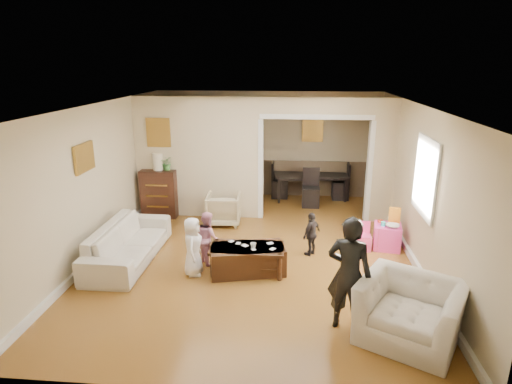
# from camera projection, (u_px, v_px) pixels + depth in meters

# --- Properties ---
(floor) EXTENTS (7.00, 7.00, 0.00)m
(floor) POSITION_uv_depth(u_px,v_px,m) (255.00, 251.00, 7.78)
(floor) COLOR #986527
(floor) RESTS_ON ground
(partition_left) EXTENTS (2.75, 0.18, 2.60)m
(partition_left) POSITION_uv_depth(u_px,v_px,m) (199.00, 158.00, 9.23)
(partition_left) COLOR #C5B390
(partition_left) RESTS_ON ground
(partition_right) EXTENTS (0.55, 0.18, 2.60)m
(partition_right) POSITION_uv_depth(u_px,v_px,m) (381.00, 161.00, 8.90)
(partition_right) COLOR #C5B390
(partition_right) RESTS_ON ground
(partition_header) EXTENTS (2.22, 0.18, 0.35)m
(partition_header) POSITION_uv_depth(u_px,v_px,m) (317.00, 106.00, 8.69)
(partition_header) COLOR #C5B390
(partition_header) RESTS_ON partition_right
(window_pane) EXTENTS (0.03, 0.95, 1.10)m
(window_pane) POSITION_uv_depth(u_px,v_px,m) (426.00, 177.00, 6.71)
(window_pane) COLOR white
(window_pane) RESTS_ON ground
(framed_art_partition) EXTENTS (0.45, 0.03, 0.55)m
(framed_art_partition) POSITION_uv_depth(u_px,v_px,m) (159.00, 132.00, 9.05)
(framed_art_partition) COLOR brown
(framed_art_partition) RESTS_ON partition_left
(framed_art_sofa_wall) EXTENTS (0.03, 0.55, 0.40)m
(framed_art_sofa_wall) POSITION_uv_depth(u_px,v_px,m) (84.00, 158.00, 6.91)
(framed_art_sofa_wall) COLOR brown
(framed_art_alcove) EXTENTS (0.45, 0.03, 0.55)m
(framed_art_alcove) POSITION_uv_depth(u_px,v_px,m) (313.00, 129.00, 10.47)
(framed_art_alcove) COLOR brown
(sofa) EXTENTS (0.87, 2.19, 0.64)m
(sofa) POSITION_uv_depth(u_px,v_px,m) (128.00, 242.00, 7.33)
(sofa) COLOR beige
(sofa) RESTS_ON ground
(armchair_back) EXTENTS (0.73, 0.75, 0.64)m
(armchair_back) POSITION_uv_depth(u_px,v_px,m) (224.00, 209.00, 9.00)
(armchair_back) COLOR #C8B48B
(armchair_back) RESTS_ON ground
(armchair_front) EXTENTS (1.50, 1.44, 0.75)m
(armchair_front) POSITION_uv_depth(u_px,v_px,m) (410.00, 312.00, 5.20)
(armchair_front) COLOR beige
(armchair_front) RESTS_ON ground
(dresser) EXTENTS (0.76, 0.43, 1.05)m
(dresser) POSITION_uv_depth(u_px,v_px,m) (160.00, 193.00, 9.40)
(dresser) COLOR #351910
(dresser) RESTS_ON ground
(table_lamp) EXTENTS (0.22, 0.22, 0.36)m
(table_lamp) POSITION_uv_depth(u_px,v_px,m) (158.00, 162.00, 9.19)
(table_lamp) COLOR beige
(table_lamp) RESTS_ON dresser
(potted_plant) EXTENTS (0.27, 0.24, 0.30)m
(potted_plant) POSITION_uv_depth(u_px,v_px,m) (167.00, 163.00, 9.18)
(potted_plant) COLOR #397333
(potted_plant) RESTS_ON dresser
(coffee_table) EXTENTS (1.29, 0.85, 0.44)m
(coffee_table) POSITION_uv_depth(u_px,v_px,m) (247.00, 259.00, 6.93)
(coffee_table) COLOR #3A2012
(coffee_table) RESTS_ON ground
(coffee_cup) EXTENTS (0.12, 0.12, 0.09)m
(coffee_cup) POSITION_uv_depth(u_px,v_px,m) (253.00, 246.00, 6.80)
(coffee_cup) COLOR beige
(coffee_cup) RESTS_ON coffee_table
(play_table) EXTENTS (0.54, 0.54, 0.45)m
(play_table) POSITION_uv_depth(u_px,v_px,m) (387.00, 236.00, 7.83)
(play_table) COLOR #FF43AD
(play_table) RESTS_ON ground
(cereal_box) EXTENTS (0.21, 0.10, 0.30)m
(cereal_box) POSITION_uv_depth(u_px,v_px,m) (394.00, 216.00, 7.80)
(cereal_box) COLOR yellow
(cereal_box) RESTS_ON play_table
(cyan_cup) EXTENTS (0.08, 0.08, 0.08)m
(cyan_cup) POSITION_uv_depth(u_px,v_px,m) (383.00, 224.00, 7.71)
(cyan_cup) COLOR #29D0C2
(cyan_cup) RESTS_ON play_table
(toy_block) EXTENTS (0.09, 0.07, 0.05)m
(toy_block) POSITION_uv_depth(u_px,v_px,m) (380.00, 221.00, 7.88)
(toy_block) COLOR #B52D16
(toy_block) RESTS_ON play_table
(play_bowl) EXTENTS (0.27, 0.27, 0.06)m
(play_bowl) POSITION_uv_depth(u_px,v_px,m) (393.00, 226.00, 7.63)
(play_bowl) COLOR silver
(play_bowl) RESTS_ON play_table
(dining_table) EXTENTS (1.91, 1.23, 0.63)m
(dining_table) POSITION_uv_depth(u_px,v_px,m) (310.00, 186.00, 10.70)
(dining_table) COLOR black
(dining_table) RESTS_ON ground
(adult_person) EXTENTS (0.64, 0.53, 1.52)m
(adult_person) POSITION_uv_depth(u_px,v_px,m) (349.00, 274.00, 5.31)
(adult_person) COLOR black
(adult_person) RESTS_ON ground
(child_kneel_a) EXTENTS (0.33, 0.49, 0.96)m
(child_kneel_a) POSITION_uv_depth(u_px,v_px,m) (193.00, 247.00, 6.79)
(child_kneel_a) COLOR white
(child_kneel_a) RESTS_ON ground
(child_kneel_b) EXTENTS (0.53, 0.55, 0.90)m
(child_kneel_b) POSITION_uv_depth(u_px,v_px,m) (208.00, 237.00, 7.21)
(child_kneel_b) COLOR pink
(child_kneel_b) RESTS_ON ground
(child_toddler) EXTENTS (0.43, 0.48, 0.79)m
(child_toddler) POSITION_uv_depth(u_px,v_px,m) (312.00, 234.00, 7.51)
(child_toddler) COLOR black
(child_toddler) RESTS_ON ground
(craft_papers) EXTENTS (0.81, 0.39, 0.00)m
(craft_papers) POSITION_uv_depth(u_px,v_px,m) (252.00, 245.00, 6.93)
(craft_papers) COLOR white
(craft_papers) RESTS_ON coffee_table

